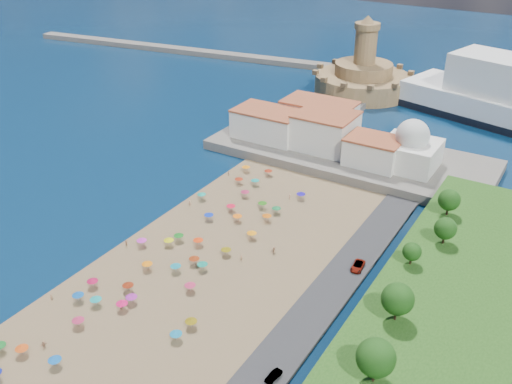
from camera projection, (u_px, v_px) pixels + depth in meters
The scene contains 11 objects.
ground at pixel (186, 261), 133.97m from camera, with size 700.00×700.00×0.00m, color #071938.
terrace at pixel (349, 154), 183.68m from camera, with size 90.00×36.00×3.00m, color #59544C.
jetty at pixel (332, 111), 220.28m from camera, with size 18.00×70.00×2.40m, color #59544C.
breakwater at pixel (197, 52), 299.09m from camera, with size 200.00×7.00×2.60m, color #59544C.
waterfront_buildings at pixel (315, 128), 187.14m from camera, with size 57.00×29.00×11.00m.
domed_building at pixel (411, 148), 169.47m from camera, with size 16.00×16.00×15.00m.
fortress at pixel (363, 78), 240.30m from camera, with size 40.00×40.00×32.40m.
beach_parasols at pixel (151, 275), 125.23m from camera, with size 32.05×116.79×2.20m.
beachgoers at pixel (179, 252), 135.16m from camera, with size 33.37×97.07×1.81m.
parked_cars at pixel (311, 326), 111.82m from camera, with size 2.93×62.58×1.44m.
hillside_trees at pixel (386, 313), 101.89m from camera, with size 13.26×108.86×8.31m.
Camera 1 is at (71.52, -85.91, 77.35)m, focal length 40.00 mm.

